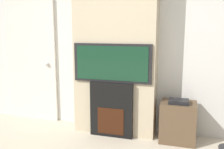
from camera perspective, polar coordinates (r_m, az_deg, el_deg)
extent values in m
cube|color=silver|center=(3.82, 1.62, 7.45)|extent=(6.00, 0.06, 2.70)
cube|color=#BCAD8E|center=(3.63, 0.78, 7.32)|extent=(1.20, 0.34, 2.70)
cube|color=black|center=(3.64, 0.00, -7.91)|extent=(0.63, 0.14, 0.80)
cube|color=#33160A|center=(3.63, -0.34, -10.65)|extent=(0.39, 0.01, 0.38)
cube|color=black|center=(3.49, 0.00, 2.64)|extent=(1.12, 0.06, 0.54)
cube|color=#143823|center=(3.46, -0.16, 2.57)|extent=(1.03, 0.01, 0.48)
cube|color=brown|center=(3.62, 14.82, -10.41)|extent=(0.48, 0.39, 0.55)
cube|color=black|center=(3.49, 15.01, -5.98)|extent=(0.26, 0.21, 0.05)
cube|color=silver|center=(4.46, -17.97, 2.99)|extent=(0.92, 0.04, 2.03)
sphere|color=silver|center=(4.25, -14.66, 2.28)|extent=(0.06, 0.06, 0.06)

